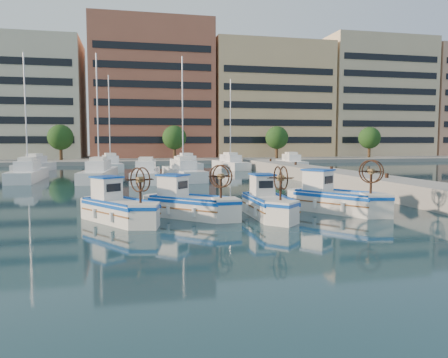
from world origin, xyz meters
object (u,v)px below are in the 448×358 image
fishing_boat_a (118,206)px  fishing_boat_d (335,197)px  fishing_boat_b (189,203)px  fishing_boat_c (268,202)px

fishing_boat_a → fishing_boat_d: (10.75, 0.38, 0.05)m
fishing_boat_a → fishing_boat_d: fishing_boat_d is taller
fishing_boat_b → fishing_boat_c: fishing_boat_b is taller
fishing_boat_a → fishing_boat_b: bearing=-25.0°
fishing_boat_c → fishing_boat_d: (3.77, 0.56, 0.05)m
fishing_boat_a → fishing_boat_c: (6.99, -0.18, -0.00)m
fishing_boat_b → fishing_boat_a: bearing=141.0°
fishing_boat_c → fishing_boat_d: fishing_boat_d is taller
fishing_boat_b → fishing_boat_d: bearing=-47.8°
fishing_boat_b → fishing_boat_d: (7.48, -0.09, 0.05)m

